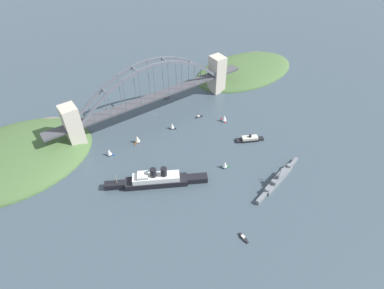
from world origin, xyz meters
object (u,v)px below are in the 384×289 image
(small_boat_1, at_px, (109,152))
(small_boat_6, at_px, (243,238))
(seaplane_taxiing_near_bridge, at_px, (119,111))
(seaplane_second_in_formation, at_px, (166,96))
(small_boat_4, at_px, (199,117))
(small_boat_0, at_px, (137,139))
(naval_cruiser, at_px, (278,179))
(small_boat_2, at_px, (224,118))
(small_boat_3, at_px, (172,126))
(harbor_ferry_steamer, at_px, (249,139))
(small_boat_5, at_px, (225,164))
(harbor_arch_bridge, at_px, (153,96))
(ocean_liner, at_px, (157,180))

(small_boat_1, distance_m, small_boat_6, 163.78)
(seaplane_taxiing_near_bridge, bearing_deg, small_boat_6, 91.78)
(seaplane_second_in_formation, height_order, small_boat_6, seaplane_second_in_formation)
(seaplane_taxiing_near_bridge, height_order, small_boat_4, seaplane_taxiing_near_bridge)
(small_boat_0, height_order, small_boat_6, small_boat_0)
(naval_cruiser, height_order, small_boat_2, naval_cruiser)
(seaplane_taxiing_near_bridge, distance_m, small_boat_2, 131.28)
(seaplane_taxiing_near_bridge, xyz_separation_m, seaplane_second_in_formation, (-66.31, 4.75, -0.12))
(small_boat_3, bearing_deg, seaplane_second_in_formation, -115.71)
(harbor_ferry_steamer, xyz_separation_m, seaplane_second_in_formation, (29.99, -128.89, -0.18))
(small_boat_3, bearing_deg, small_boat_5, 96.39)
(harbor_arch_bridge, bearing_deg, naval_cruiser, 104.34)
(harbor_arch_bridge, relative_size, small_boat_6, 23.41)
(small_boat_4, bearing_deg, small_boat_2, 129.87)
(small_boat_2, distance_m, small_boat_4, 31.50)
(small_boat_1, distance_m, small_boat_3, 78.76)
(naval_cruiser, height_order, seaplane_second_in_formation, naval_cruiser)
(ocean_liner, bearing_deg, harbor_arch_bridge, -118.94)
(ocean_liner, bearing_deg, small_boat_1, -72.03)
(naval_cruiser, distance_m, small_boat_3, 134.77)
(naval_cruiser, relative_size, small_boat_3, 7.97)
(naval_cruiser, distance_m, small_boat_6, 74.79)
(ocean_liner, bearing_deg, seaplane_taxiing_near_bridge, -99.22)
(harbor_ferry_steamer, bearing_deg, seaplane_second_in_formation, -76.90)
(seaplane_second_in_formation, height_order, small_boat_2, small_boat_2)
(small_boat_2, height_order, small_boat_5, small_boat_2)
(small_boat_0, distance_m, small_boat_2, 106.66)
(seaplane_second_in_formation, relative_size, small_boat_1, 1.11)
(naval_cruiser, height_order, small_boat_4, naval_cruiser)
(small_boat_5, bearing_deg, seaplane_second_in_formation, -97.82)
(seaplane_second_in_formation, height_order, small_boat_4, seaplane_second_in_formation)
(harbor_ferry_steamer, xyz_separation_m, small_boat_6, (89.42, 88.18, -1.36))
(harbor_ferry_steamer, relative_size, small_boat_2, 2.92)
(harbor_arch_bridge, relative_size, naval_cruiser, 3.48)
(small_boat_4, bearing_deg, naval_cruiser, 90.38)
(seaplane_taxiing_near_bridge, relative_size, small_boat_1, 1.16)
(small_boat_2, xyz_separation_m, small_boat_6, (88.82, 132.00, -4.01))
(small_boat_1, xyz_separation_m, small_boat_2, (-137.60, 24.30, 0.48))
(small_boat_0, height_order, small_boat_2, small_boat_2)
(harbor_arch_bridge, height_order, seaplane_taxiing_near_bridge, harbor_arch_bridge)
(harbor_ferry_steamer, height_order, small_boat_0, small_boat_0)
(harbor_arch_bridge, relative_size, seaplane_second_in_formation, 24.90)
(small_boat_4, bearing_deg, seaplane_taxiing_near_bridge, -41.02)
(small_boat_3, xyz_separation_m, small_boat_6, (29.98, 155.91, -3.46))
(small_boat_0, bearing_deg, small_boat_4, 178.79)
(small_boat_6, bearing_deg, harbor_ferry_steamer, -135.40)
(seaplane_taxiing_near_bridge, height_order, small_boat_3, small_boat_3)
(harbor_arch_bridge, distance_m, harbor_ferry_steamer, 123.60)
(small_boat_1, bearing_deg, ocean_liner, 107.97)
(seaplane_taxiing_near_bridge, xyz_separation_m, small_boat_5, (-46.32, 150.34, 2.22))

